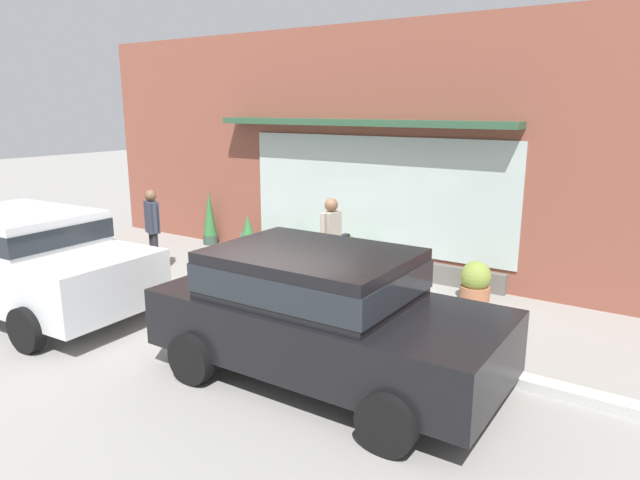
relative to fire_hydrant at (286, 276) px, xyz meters
The scene contains 13 objects.
ground_plane 0.77m from the fire_hydrant, 93.33° to the right, with size 60.00×60.00×0.00m, color gray.
curb_strip 0.92m from the fire_hydrant, 92.54° to the right, with size 14.00×0.24×0.12m, color #B2B2AD.
storefront 3.16m from the fire_hydrant, 90.73° to the left, with size 14.00×0.81×4.67m.
fire_hydrant is the anchor object (origin of this frame).
pedestrian_with_handbag 0.99m from the fire_hydrant, 53.64° to the left, with size 0.25×0.66×1.69m.
pedestrian_passerby 3.14m from the fire_hydrant, behind, with size 0.47×0.32×1.63m.
parked_car_black 2.91m from the fire_hydrant, 44.49° to the right, with size 4.11×2.08×1.56m.
parked_car_silver 4.05m from the fire_hydrant, 137.62° to the right, with size 4.24×2.21×1.60m.
potted_plant_low_front 2.43m from the fire_hydrant, 125.40° to the left, with size 0.40×0.40×0.69m.
potted_plant_by_entrance 3.13m from the fire_hydrant, 142.86° to the left, with size 0.38×0.38×0.88m.
potted_plant_window_center 4.46m from the fire_hydrant, 151.06° to the left, with size 0.34×0.34×1.25m.
potted_plant_near_hydrant 3.15m from the fire_hydrant, 34.13° to the left, with size 0.51×0.51×0.67m.
potted_plant_window_right 1.77m from the fire_hydrant, 88.11° to the left, with size 0.50×0.50×0.80m.
Camera 1 is at (5.59, -6.54, 3.17)m, focal length 32.00 mm.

